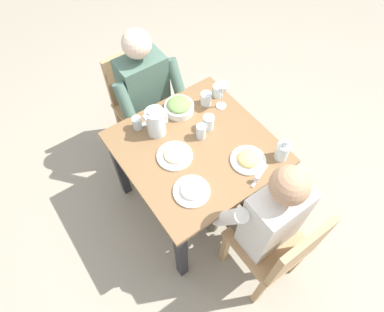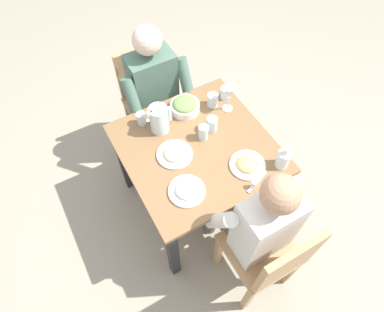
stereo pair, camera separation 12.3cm
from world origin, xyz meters
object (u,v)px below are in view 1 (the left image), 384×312
Objects in this scene: water_glass_near_left at (208,123)px; wine_glass at (223,91)px; dining_table at (196,157)px; salad_bowl at (179,107)px; chair_far at (139,100)px; plate_yoghurt at (192,190)px; water_glass_center at (218,91)px; water_glass_by_pitcher at (206,99)px; salt_shaker at (257,179)px; plate_beans at (175,155)px; oil_carafe at (282,152)px; plate_fries at (248,159)px; diner_far at (151,102)px; water_glass_far_right at (201,131)px; water_pitcher at (156,122)px; chair_near at (279,249)px; water_glass_far_left at (137,123)px; diner_near at (259,211)px.

water_glass_near_left is 0.23m from wine_glass.
dining_table is 0.35m from salad_bowl.
plate_yoghurt is (-0.21, -0.99, 0.23)m from chair_far.
chair_far is 0.66m from water_glass_center.
water_glass_by_pitcher is 0.67m from salt_shaker.
oil_carafe reaches higher than plate_beans.
water_glass_by_pitcher reaches higher than plate_fries.
water_glass_far_right is at bearing -81.74° from diner_far.
water_glass_far_right reaches higher than plate_yoghurt.
chair_far is 4.17× the size of plate_fries.
water_glass_by_pitcher is (0.42, 0.24, 0.03)m from plate_beans.
water_pitcher is at bearing -176.43° from water_glass_center.
water_pitcher is (-0.13, -0.30, 0.16)m from diner_far.
water_glass_near_left is (0.15, 0.08, 0.17)m from dining_table.
water_glass_center is (0.53, 0.26, 0.03)m from plate_beans.
plate_beans is 2.15× the size of water_glass_near_left.
plate_yoghurt is at bearing -130.68° from dining_table.
water_glass_near_left is at bearing 11.62° from plate_beans.
plate_yoghurt is 0.59m from oil_carafe.
chair_near is at bearing -85.80° from dining_table.
water_glass_center is at bearing 41.26° from plate_yoghurt.
salad_bowl is (0.03, 1.05, 0.26)m from chair_near.
chair_near is 1.10m from water_glass_center.
oil_carafe is (0.18, -0.09, 0.04)m from plate_fries.
water_pitcher is at bearing 122.72° from plate_fries.
water_glass_far_right is at bearing 88.92° from chair_near.
water_glass_by_pitcher is at bearing 2.08° from water_pitcher.
chair_near is 16.62× the size of salt_shaker.
salad_bowl is at bearing 153.11° from wine_glass.
salt_shaker is at bearing -25.06° from plate_yoghurt.
water_glass_far_left is (-0.22, -0.40, 0.26)m from chair_far.
plate_fries is 2.08× the size of water_glass_far_right.
water_glass_by_pitcher is (0.27, -0.29, 0.11)m from diner_far.
salt_shaker is at bearing -83.20° from chair_far.
wine_glass is at bearing -47.20° from diner_far.
plate_fries is at bearing -109.13° from water_glass_center.
chair_far is 4.58× the size of wine_glass.
wine_glass reaches higher than oil_carafe.
diner_near is at bearing -76.31° from water_pitcher.
plate_beans is (-0.34, 0.28, -0.00)m from plate_fries.
diner_near is at bearing -87.46° from chair_far.
diner_far is 0.81m from plate_yoghurt.
chair_near is 10.07× the size of water_glass_far_left.
diner_near is 0.93m from water_glass_far_left.
chair_far is at bearing 128.87° from water_glass_center.
plate_yoghurt is (-0.26, 0.50, 0.23)m from chair_near.
chair_near is 8.66× the size of water_glass_far_right.
water_glass_far_left is (-0.30, 0.04, 0.00)m from salad_bowl.
oil_carafe reaches higher than dining_table.
water_pitcher reaches higher than salad_bowl.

